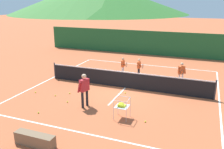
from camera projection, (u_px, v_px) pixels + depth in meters
ground_plane at (125, 88)px, 13.94m from camera, size 120.00×120.00×0.00m
line_baseline_near at (82, 133)px, 9.23m from camera, size 10.00×0.08×0.01m
line_baseline_far at (147, 65)px, 18.78m from camera, size 10.00×0.08×0.01m
line_sideline_west at (52, 78)px, 15.68m from camera, size 0.08×10.73×0.01m
line_sideline_east at (219, 100)px, 12.20m from camera, size 0.08×10.73×0.01m
line_service_center at (125, 88)px, 13.94m from camera, size 0.08×5.22×0.01m
tennis_net at (125, 80)px, 13.79m from camera, size 9.59×0.08×1.05m
instructor at (84, 87)px, 11.21m from camera, size 0.44×0.81×1.62m
student_0 at (123, 65)px, 16.13m from camera, size 0.42×0.57×1.19m
student_1 at (139, 66)px, 15.75m from camera, size 0.41×0.59×1.21m
student_2 at (181, 71)px, 14.33m from camera, size 0.48×0.70×1.32m
ball_cart at (122, 105)px, 10.20m from camera, size 0.58×0.58×0.90m
tennis_ball_0 at (145, 122)px, 10.00m from camera, size 0.07×0.07×0.07m
tennis_ball_1 at (88, 90)px, 13.44m from camera, size 0.07×0.07×0.07m
tennis_ball_2 at (38, 113)px, 10.80m from camera, size 0.07×0.07×0.07m
tennis_ball_3 at (125, 93)px, 13.08m from camera, size 0.07×0.07×0.07m
tennis_ball_4 at (67, 102)px, 11.94m from camera, size 0.07×0.07×0.07m
tennis_ball_5 at (55, 96)px, 12.72m from camera, size 0.07×0.07×0.07m
tennis_ball_6 at (35, 92)px, 13.17m from camera, size 0.07×0.07×0.07m
tennis_ball_7 at (70, 93)px, 13.03m from camera, size 0.07×0.07×0.07m
windscreen_fence at (158, 43)px, 21.78m from camera, size 22.00×0.08×2.18m
courtside_bench at (35, 140)px, 8.35m from camera, size 1.50×0.36×0.46m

